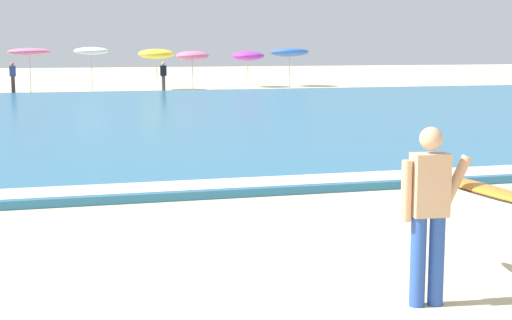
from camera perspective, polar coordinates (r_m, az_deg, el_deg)
sea at (r=26.30m, az=-13.54°, el=2.91°), size 120.00×28.00×0.14m
surf_foam at (r=13.01m, az=-11.21°, el=-2.12°), size 120.00×0.92×0.01m
surfer_with_board at (r=7.67m, az=14.22°, el=-2.79°), size 1.06×2.59×1.73m
beach_umbrella_3 at (r=41.76m, az=-16.18°, el=7.58°), size 2.15×2.16×2.33m
beach_umbrella_4 at (r=41.88m, az=-11.91°, el=7.78°), size 1.79×1.79×2.36m
beach_umbrella_5 at (r=43.57m, az=-7.28°, el=7.68°), size 1.96×1.97×2.25m
beach_umbrella_6 at (r=42.78m, az=-4.66°, el=7.58°), size 1.77×1.78×2.14m
beach_umbrella_7 at (r=46.03m, az=-0.61°, el=7.60°), size 1.90×1.90×2.11m
beach_umbrella_8 at (r=46.94m, az=2.46°, el=7.83°), size 2.28×2.31×2.34m
beachgoer_near_row_left at (r=42.60m, az=-17.29°, el=5.84°), size 0.32×0.20×1.58m
beachgoer_near_row_mid at (r=41.79m, az=-6.76°, el=6.11°), size 0.32×0.20×1.58m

